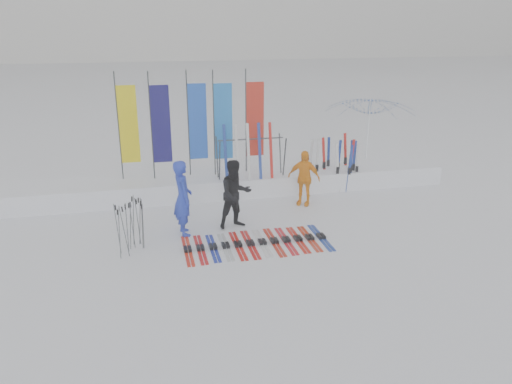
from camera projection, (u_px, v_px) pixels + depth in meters
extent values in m
plane|color=white|center=(263.00, 255.00, 11.57)|extent=(120.00, 120.00, 0.00)
cube|color=white|center=(228.00, 183.00, 15.71)|extent=(14.00, 1.60, 0.60)
imported|color=#1F34B7|center=(183.00, 198.00, 12.43)|extent=(0.55, 0.76, 1.93)
imported|color=black|center=(235.00, 194.00, 12.88)|extent=(1.01, 0.87, 1.81)
imported|color=orange|center=(304.00, 178.00, 14.53)|extent=(1.02, 0.86, 1.63)
imported|color=white|center=(368.00, 136.00, 17.12)|extent=(4.04, 4.07, 2.79)
cube|color=red|center=(188.00, 250.00, 11.77)|extent=(0.17, 1.68, 0.07)
cube|color=red|center=(200.00, 248.00, 11.84)|extent=(0.17, 1.64, 0.07)
cube|color=navy|center=(213.00, 247.00, 11.90)|extent=(0.17, 1.56, 0.07)
cube|color=#B8BCC0|center=(226.00, 246.00, 11.97)|extent=(0.17, 1.58, 0.07)
cube|color=red|center=(238.00, 245.00, 12.03)|extent=(0.17, 1.66, 0.07)
cube|color=#B3100E|center=(250.00, 243.00, 12.10)|extent=(0.17, 1.68, 0.07)
cube|color=silver|center=(262.00, 242.00, 12.16)|extent=(0.17, 1.63, 0.07)
cube|color=#B51E0E|center=(274.00, 241.00, 12.23)|extent=(0.17, 1.69, 0.07)
cube|color=red|center=(286.00, 240.00, 12.29)|extent=(0.17, 1.64, 0.07)
cube|color=red|center=(298.00, 239.00, 12.36)|extent=(0.17, 1.58, 0.07)
cube|color=#B8260E|center=(309.00, 238.00, 12.42)|extent=(0.17, 1.56, 0.07)
cube|color=navy|center=(321.00, 236.00, 12.49)|extent=(0.17, 1.63, 0.07)
cylinder|color=#595B60|center=(124.00, 231.00, 11.36)|extent=(0.16, 0.11, 1.22)
cylinder|color=#595B60|center=(127.00, 227.00, 11.62)|extent=(0.03, 0.07, 1.18)
cylinder|color=#595B60|center=(143.00, 226.00, 11.72)|extent=(0.05, 0.10, 1.15)
cylinder|color=#595B60|center=(142.00, 224.00, 11.78)|extent=(0.06, 0.10, 1.21)
cylinder|color=#595B60|center=(117.00, 229.00, 11.50)|extent=(0.09, 0.08, 1.22)
cylinder|color=#595B60|center=(134.00, 220.00, 12.01)|extent=(0.09, 0.15, 1.22)
cylinder|color=#595B60|center=(140.00, 221.00, 11.91)|extent=(0.12, 0.14, 1.23)
cylinder|color=#595B60|center=(132.00, 225.00, 11.74)|extent=(0.07, 0.03, 1.18)
cylinder|color=#595B60|center=(120.00, 234.00, 11.24)|extent=(0.06, 0.10, 1.20)
cylinder|color=#595B60|center=(131.00, 226.00, 11.65)|extent=(0.10, 0.10, 1.20)
cylinder|color=#595B60|center=(138.00, 221.00, 12.00)|extent=(0.08, 0.12, 1.16)
cylinder|color=#383A3F|center=(119.00, 127.00, 14.66)|extent=(0.04, 0.04, 3.20)
cube|color=yellow|center=(129.00, 125.00, 14.70)|extent=(0.55, 0.03, 2.30)
cylinder|color=#383A3F|center=(151.00, 127.00, 14.69)|extent=(0.04, 0.04, 3.20)
cube|color=#0F0B52|center=(161.00, 124.00, 14.74)|extent=(0.55, 0.03, 2.30)
cylinder|color=#383A3F|center=(188.00, 124.00, 15.06)|extent=(0.04, 0.04, 3.20)
cube|color=blue|center=(198.00, 122.00, 15.11)|extent=(0.55, 0.03, 2.30)
cylinder|color=#383A3F|center=(214.00, 124.00, 15.08)|extent=(0.04, 0.04, 3.20)
cube|color=blue|center=(223.00, 122.00, 15.13)|extent=(0.55, 0.03, 2.30)
cylinder|color=#383A3F|center=(246.00, 121.00, 15.43)|extent=(0.04, 0.04, 3.20)
cube|color=red|center=(255.00, 119.00, 15.48)|extent=(0.55, 0.03, 2.30)
cylinder|color=#383A3F|center=(220.00, 161.00, 14.73)|extent=(0.04, 0.30, 1.23)
cylinder|color=#383A3F|center=(217.00, 157.00, 15.19)|extent=(0.04, 0.30, 1.23)
cylinder|color=#383A3F|center=(285.00, 157.00, 15.16)|extent=(0.04, 0.30, 1.23)
cylinder|color=#383A3F|center=(280.00, 153.00, 15.62)|extent=(0.04, 0.30, 1.23)
cylinder|color=#383A3F|center=(251.00, 139.00, 15.00)|extent=(2.00, 0.04, 0.04)
cube|color=red|center=(350.00, 165.00, 15.76)|extent=(0.09, 0.04, 1.68)
cube|color=navy|center=(349.00, 169.00, 15.63)|extent=(0.09, 0.03, 1.52)
cube|color=silver|center=(317.00, 165.00, 15.74)|extent=(0.09, 0.04, 1.66)
cube|color=red|center=(324.00, 163.00, 16.05)|extent=(0.09, 0.04, 1.65)
cube|color=navy|center=(354.00, 165.00, 15.97)|extent=(0.09, 0.04, 1.58)
cube|color=silver|center=(338.00, 168.00, 15.60)|extent=(0.09, 0.04, 1.59)
cube|color=silver|center=(357.00, 167.00, 15.83)|extent=(0.09, 0.04, 1.50)
cube|color=red|center=(345.00, 158.00, 16.54)|extent=(0.09, 0.02, 1.68)
cube|color=navy|center=(338.00, 164.00, 16.12)|extent=(0.09, 0.03, 1.55)
cube|color=navy|center=(328.00, 161.00, 16.43)|extent=(0.09, 0.03, 1.58)
cube|color=navy|center=(351.00, 166.00, 15.70)|extent=(0.09, 0.03, 1.65)
cube|color=silver|center=(310.00, 163.00, 16.20)|extent=(0.09, 0.03, 1.54)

